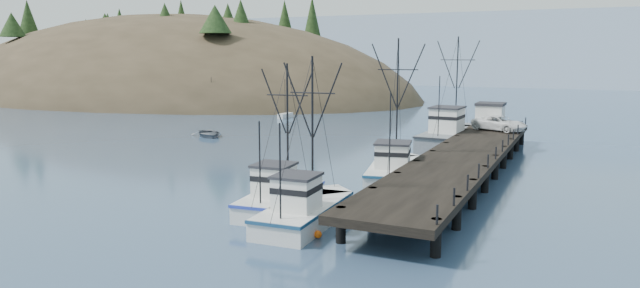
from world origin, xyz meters
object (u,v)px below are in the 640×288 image
(pier, at_px, (463,156))
(pickup_truck, at_px, (499,123))
(motorboat, at_px, (209,137))
(pier_shed, at_px, (490,115))
(trawler_mid, at_px, (283,197))
(trawler_far, at_px, (395,169))
(trawler_near, at_px, (307,210))
(work_vessel, at_px, (451,136))

(pier, bearing_deg, pickup_truck, 87.50)
(pickup_truck, relative_size, motorboat, 1.08)
(pier_shed, xyz_separation_m, pickup_truck, (1.32, -2.27, -0.61))
(pier, relative_size, pickup_truck, 7.57)
(trawler_mid, xyz_separation_m, motorboat, (-24.53, 25.48, -0.82))
(pier, xyz_separation_m, trawler_mid, (-8.75, -15.32, -0.87))
(trawler_far, bearing_deg, trawler_mid, -107.44)
(trawler_far, relative_size, pickup_truck, 2.03)
(motorboat, bearing_deg, trawler_far, -72.69)
(pier_shed, bearing_deg, pier, -87.97)
(pier, bearing_deg, pier_shed, 92.03)
(trawler_mid, bearing_deg, pickup_truck, 73.06)
(motorboat, bearing_deg, trawler_near, -92.76)
(pier, xyz_separation_m, trawler_far, (-4.94, -3.21, -0.87))
(trawler_near, height_order, motorboat, trawler_near)
(trawler_near, height_order, work_vessel, work_vessel)
(trawler_far, bearing_deg, work_vessel, 87.91)
(trawler_near, height_order, trawler_mid, trawler_near)
(pier, bearing_deg, trawler_mid, -119.72)
(trawler_far, relative_size, pier_shed, 3.68)
(trawler_mid, bearing_deg, pier, 60.28)
(work_vessel, bearing_deg, trawler_far, -92.09)
(trawler_far, bearing_deg, pickup_truck, 73.38)
(trawler_mid, height_order, pier_shed, trawler_mid)
(pier_shed, relative_size, motorboat, 0.60)
(pier, xyz_separation_m, motorboat, (-33.27, 10.16, -1.69))
(trawler_far, xyz_separation_m, motorboat, (-28.33, 13.38, -0.82))
(trawler_far, height_order, pickup_truck, trawler_far)
(pier_shed, bearing_deg, trawler_near, -98.45)
(pier, xyz_separation_m, work_vessel, (-4.27, 15.12, -0.46))
(trawler_mid, bearing_deg, work_vessel, 81.64)
(pier_shed, relative_size, pickup_truck, 0.55)
(work_vessel, xyz_separation_m, pier_shed, (3.64, 2.77, 2.19))
(trawler_far, distance_m, pier_shed, 21.70)
(pier, distance_m, pickup_truck, 15.67)
(trawler_far, xyz_separation_m, pickup_truck, (5.62, 18.83, 1.99))
(pickup_truck, height_order, motorboat, pickup_truck)
(trawler_mid, relative_size, trawler_far, 0.84)
(motorboat, bearing_deg, pier_shed, -34.09)
(pier, height_order, trawler_mid, trawler_mid)
(trawler_near, bearing_deg, pickup_truck, 78.78)
(trawler_near, xyz_separation_m, pier_shed, (5.26, 35.43, 2.60))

